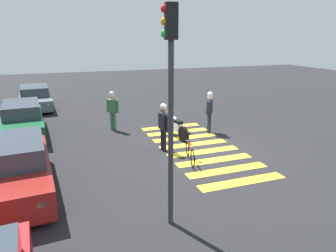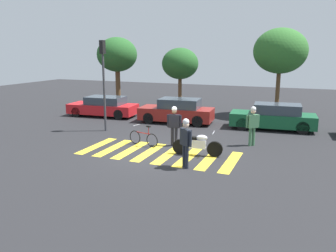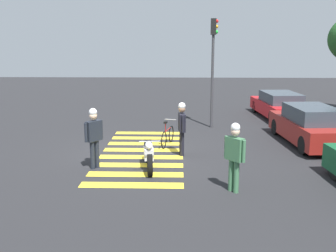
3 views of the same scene
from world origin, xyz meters
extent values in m
plane|color=#232326|center=(0.00, 0.00, 0.00)|extent=(60.00, 60.00, 0.00)
cylinder|color=black|center=(2.36, 0.45, 0.33)|extent=(0.67, 0.22, 0.65)
cylinder|color=black|center=(0.90, 0.26, 0.33)|extent=(0.67, 0.22, 0.65)
cube|color=silver|center=(1.58, 0.35, 0.51)|extent=(0.83, 0.38, 0.36)
ellipsoid|color=silver|center=(1.81, 0.38, 0.78)|extent=(0.51, 0.30, 0.24)
cube|color=black|center=(1.38, 0.33, 0.75)|extent=(0.47, 0.29, 0.12)
cylinder|color=#A5A5AD|center=(2.28, 0.44, 1.03)|extent=(0.11, 0.62, 0.04)
torus|color=black|center=(-1.66, 0.99, 0.32)|extent=(0.64, 0.19, 0.65)
torus|color=black|center=(-0.65, 0.75, 0.32)|extent=(0.64, 0.19, 0.65)
cylinder|color=maroon|center=(-1.16, 0.87, 0.60)|extent=(0.79, 0.23, 0.04)
cylinder|color=maroon|center=(-0.86, 0.80, 0.77)|extent=(0.04, 0.04, 0.34)
cube|color=black|center=(-0.86, 0.80, 0.95)|extent=(0.22, 0.14, 0.06)
cylinder|color=#99999E|center=(-1.56, 0.97, 0.92)|extent=(0.14, 0.45, 0.03)
cylinder|color=black|center=(0.27, 1.41, 0.43)|extent=(0.14, 0.14, 0.86)
cylinder|color=black|center=(0.09, 1.39, 0.43)|extent=(0.14, 0.14, 0.86)
cube|color=black|center=(0.18, 1.40, 1.17)|extent=(0.53, 0.26, 0.61)
sphere|color=#8C664C|center=(0.18, 1.40, 1.63)|extent=(0.23, 0.23, 0.23)
cylinder|color=black|center=(0.48, 1.44, 1.17)|extent=(0.09, 0.09, 0.58)
cylinder|color=black|center=(-0.12, 1.36, 1.17)|extent=(0.09, 0.09, 0.58)
sphere|color=white|center=(0.18, 1.40, 1.74)|extent=(0.25, 0.25, 0.25)
cylinder|color=#1E232D|center=(1.75, -1.38, 0.44)|extent=(0.14, 0.14, 0.88)
cylinder|color=#1E232D|center=(1.61, -1.27, 0.44)|extent=(0.14, 0.14, 0.88)
cube|color=#1E232D|center=(1.68, -1.32, 1.20)|extent=(0.53, 0.47, 0.63)
sphere|color=beige|center=(1.68, -1.32, 1.67)|extent=(0.24, 0.24, 0.24)
cylinder|color=#1E232D|center=(1.93, -1.51, 1.20)|extent=(0.09, 0.09, 0.59)
cylinder|color=#1E232D|center=(1.44, -1.14, 1.20)|extent=(0.09, 0.09, 0.59)
sphere|color=white|center=(1.68, -1.32, 1.78)|extent=(0.25, 0.25, 0.25)
cylinder|color=#3F724C|center=(3.47, 2.68, 0.43)|extent=(0.14, 0.14, 0.86)
cylinder|color=#3F724C|center=(3.60, 2.80, 0.43)|extent=(0.14, 0.14, 0.86)
cube|color=#3F724C|center=(3.53, 2.74, 1.17)|extent=(0.51, 0.48, 0.61)
sphere|color=beige|center=(3.53, 2.74, 1.63)|extent=(0.23, 0.23, 0.23)
cylinder|color=#3F724C|center=(3.31, 2.54, 1.17)|extent=(0.09, 0.09, 0.58)
cylinder|color=#3F724C|center=(3.76, 2.94, 1.17)|extent=(0.09, 0.09, 0.58)
sphere|color=white|center=(3.53, 2.74, 1.74)|extent=(0.25, 0.25, 0.25)
cube|color=yellow|center=(-3.15, 0.00, 0.00)|extent=(0.45, 2.88, 0.01)
cube|color=yellow|center=(-2.25, 0.00, 0.00)|extent=(0.45, 2.88, 0.01)
cube|color=yellow|center=(-1.35, 0.00, 0.00)|extent=(0.45, 2.88, 0.01)
cube|color=yellow|center=(-0.45, 0.00, 0.00)|extent=(0.45, 2.88, 0.01)
cube|color=yellow|center=(0.45, 0.00, 0.00)|extent=(0.45, 2.88, 0.01)
cube|color=yellow|center=(1.35, 0.00, 0.00)|extent=(0.45, 2.88, 0.01)
cube|color=yellow|center=(2.25, 0.00, 0.00)|extent=(0.45, 2.88, 0.01)
cube|color=yellow|center=(3.15, 0.00, 0.00)|extent=(0.45, 2.88, 0.01)
cylinder|color=black|center=(-8.44, 5.58, 0.33)|extent=(0.67, 0.27, 0.65)
cylinder|color=black|center=(-8.57, 7.16, 0.33)|extent=(0.67, 0.27, 0.65)
cylinder|color=black|center=(-5.34, 5.82, 0.33)|extent=(0.67, 0.27, 0.65)
cylinder|color=black|center=(-5.46, 7.41, 0.33)|extent=(0.67, 0.27, 0.65)
cube|color=red|center=(-6.95, 6.49, 0.50)|extent=(4.71, 2.17, 0.64)
cube|color=#333D47|center=(-6.73, 6.51, 1.08)|extent=(2.59, 1.79, 0.51)
cube|color=#F2EDCC|center=(-9.15, 5.74, 0.60)|extent=(0.10, 0.21, 0.12)
cube|color=#F2EDCC|center=(-9.24, 6.89, 0.60)|extent=(0.10, 0.21, 0.12)
cylinder|color=black|center=(-3.04, 5.44, 0.33)|extent=(0.69, 0.27, 0.67)
cylinder|color=black|center=(-3.16, 6.94, 0.33)|extent=(0.69, 0.27, 0.67)
cylinder|color=black|center=(-0.01, 5.68, 0.33)|extent=(0.69, 0.27, 0.67)
cube|color=maroon|center=(-1.58, 6.31, 0.55)|extent=(4.59, 2.08, 0.74)
cube|color=#333D47|center=(-1.36, 6.33, 1.21)|extent=(2.52, 1.71, 0.57)
cube|color=#F2EDCC|center=(-3.73, 5.59, 0.67)|extent=(0.10, 0.21, 0.12)
cube|color=#F2EDCC|center=(-3.81, 6.69, 0.67)|extent=(0.10, 0.21, 0.12)
cube|color=#F2EDCC|center=(1.85, 5.94, 0.65)|extent=(0.10, 0.21, 0.12)
cylinder|color=#38383D|center=(-4.42, 2.79, 2.09)|extent=(0.12, 0.12, 4.17)
cube|color=black|center=(-4.42, 2.79, 4.52)|extent=(0.27, 0.27, 0.70)
sphere|color=red|center=(-4.40, 2.92, 4.75)|extent=(0.16, 0.16, 0.16)
sphere|color=orange|center=(-4.40, 2.92, 4.52)|extent=(0.16, 0.16, 0.16)
sphere|color=green|center=(-4.40, 2.92, 4.29)|extent=(0.16, 0.16, 0.16)
camera|label=1|loc=(-10.34, 4.98, 4.23)|focal=32.68mm
camera|label=2|loc=(5.69, -12.97, 4.35)|focal=36.52mm
camera|label=3|loc=(13.34, 1.29, 3.89)|focal=41.91mm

